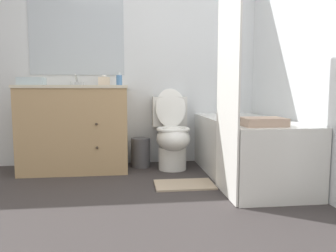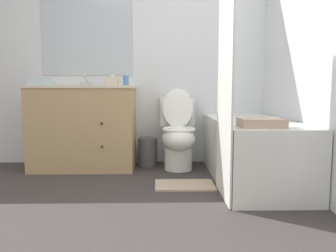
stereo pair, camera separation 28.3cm
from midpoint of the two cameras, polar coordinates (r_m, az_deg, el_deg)
The scene contains 14 objects.
ground_plane at distance 2.17m, azimuth 0.23°, elevation -16.71°, with size 14.00×14.00×0.00m, color #383333.
wall_back at distance 3.84m, azimuth -0.57°, elevation 12.36°, with size 8.00×0.06×2.50m.
wall_right at distance 3.22m, azimuth 24.47°, elevation 12.93°, with size 0.05×2.80×2.50m.
vanity_cabinet at distance 3.60m, azimuth -12.24°, elevation -0.11°, with size 1.10×0.60×0.89m.
sink_faucet at distance 3.75m, azimuth -11.91°, elevation 7.42°, with size 0.14×0.12×0.12m.
toilet at distance 3.51m, azimuth 4.09°, elevation -1.49°, with size 0.38×0.64×0.86m.
bathtub at distance 3.21m, azimuth 16.75°, elevation -4.01°, with size 0.69×1.59×0.57m.
shower_curtain at distance 2.57m, azimuth 13.12°, elevation 8.88°, with size 0.01×0.55×1.93m.
wastebasket at distance 3.65m, azimuth -1.34°, elevation -4.55°, with size 0.21×0.21×0.32m.
tissue_box at distance 3.67m, azimuth -7.45°, elevation 7.73°, with size 0.12×0.14×0.12m.
soap_dispenser at distance 3.48m, azimuth -5.03°, elevation 8.00°, with size 0.06×0.06×0.13m.
hand_towel_folded at distance 3.55m, azimuth -19.03°, elevation 7.33°, with size 0.24×0.18×0.08m.
bath_towel_folded at distance 2.59m, azimuth 18.97°, elevation 0.53°, with size 0.32×0.24×0.06m.
bath_mat at distance 2.95m, azimuth 5.69°, elevation -10.23°, with size 0.52×0.34×0.02m.
Camera 2 is at (0.09, -2.00, 0.85)m, focal length 35.00 mm.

